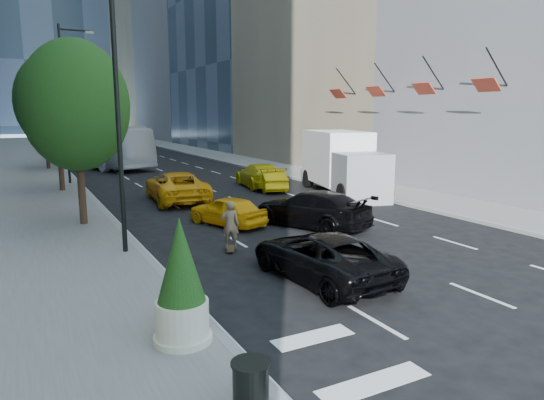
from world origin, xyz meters
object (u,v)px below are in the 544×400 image
city_bus (97,145)px  box_truck (342,163)px  skateboarder (230,228)px  black_sedan_lincoln (322,256)px  planter_shrub (181,283)px  trash_can (251,390)px  black_sedan_mercedes (311,209)px

city_bus → box_truck: city_bus is taller
skateboarder → box_truck: 13.26m
black_sedan_lincoln → planter_shrub: planter_shrub is taller
skateboarder → city_bus: city_bus is taller
black_sedan_lincoln → box_truck: bearing=-131.5°
skateboarder → city_bus: size_ratio=0.12×
city_bus → planter_shrub: bearing=-114.7°
skateboarder → trash_can: bearing=92.2°
black_sedan_lincoln → skateboarder: bearing=-76.1°
box_truck → trash_can: (-13.89, -16.87, -1.28)m
skateboarder → black_sedan_lincoln: skateboarder is taller
box_truck → black_sedan_mercedes: bearing=-119.7°
black_sedan_mercedes → city_bus: bearing=-102.6°
black_sedan_lincoln → box_truck: box_truck is taller
skateboarder → box_truck: (10.49, 8.05, 1.02)m
box_truck → trash_can: size_ratio=9.63×
skateboarder → trash_can: (-3.40, -8.82, -0.26)m
black_sedan_lincoln → city_bus: city_bus is taller
box_truck → trash_can: 21.88m
skateboarder → box_truck: bearing=-119.2°
city_bus → box_truck: (10.49, -21.60, -0.05)m
black_sedan_mercedes → planter_shrub: planter_shrub is taller
box_truck → trash_can: box_truck is taller
trash_can → planter_shrub: bearing=93.4°
city_bus → trash_can: (-3.40, -38.47, -1.33)m
city_bus → planter_shrub: (-3.57, -35.61, -0.53)m
skateboarder → planter_shrub: size_ratio=0.65×
black_sedan_lincoln → planter_shrub: bearing=20.7°
black_sedan_mercedes → city_bus: (-4.40, 27.83, 1.13)m
box_truck → planter_shrub: bearing=-120.5°
trash_can → box_truck: bearing=50.5°
planter_shrub → city_bus: bearing=84.3°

